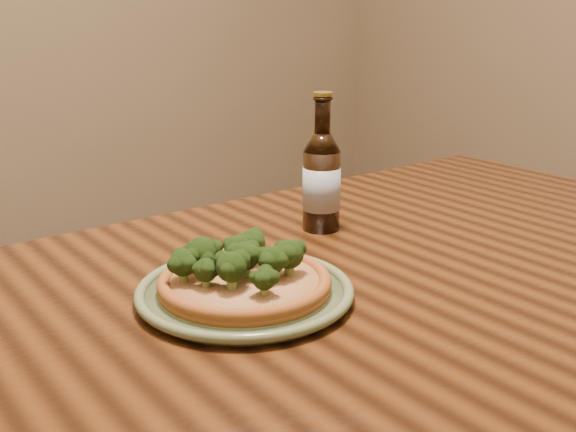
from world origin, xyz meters
TOP-DOWN VIEW (x-y plane):
  - table at (0.00, 0.10)m, footprint 1.60×0.90m
  - plate at (-0.15, 0.14)m, footprint 0.29×0.29m
  - pizza at (-0.16, 0.14)m, footprint 0.23×0.23m
  - beer_bottle at (0.11, 0.30)m, footprint 0.07×0.07m

SIDE VIEW (x-z plane):
  - table at x=0.00m, z-range 0.28..1.03m
  - plate at x=-0.15m, z-range 0.75..0.77m
  - pizza at x=-0.16m, z-range 0.75..0.82m
  - beer_bottle at x=0.11m, z-range 0.72..0.96m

